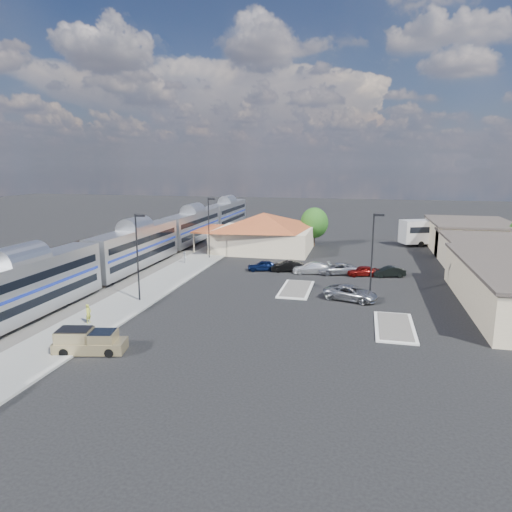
% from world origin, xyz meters
% --- Properties ---
extents(ground, '(280.00, 280.00, 0.00)m').
position_xyz_m(ground, '(0.00, 0.00, 0.00)').
color(ground, black).
rests_on(ground, ground).
extents(railbed, '(16.00, 100.00, 0.12)m').
position_xyz_m(railbed, '(-21.00, 8.00, 0.06)').
color(railbed, '#4C4944').
rests_on(railbed, ground).
extents(platform, '(5.50, 92.00, 0.18)m').
position_xyz_m(platform, '(-12.00, 6.00, 0.09)').
color(platform, gray).
rests_on(platform, ground).
extents(passenger_train, '(3.00, 104.00, 5.55)m').
position_xyz_m(passenger_train, '(-18.00, 6.96, 2.87)').
color(passenger_train, silver).
rests_on(passenger_train, ground).
extents(freight_cars, '(2.80, 46.00, 4.00)m').
position_xyz_m(freight_cars, '(-24.00, 2.00, 1.93)').
color(freight_cars, black).
rests_on(freight_cars, ground).
extents(station_depot, '(18.35, 12.24, 6.20)m').
position_xyz_m(station_depot, '(-4.56, 24.00, 3.13)').
color(station_depot, '#BFB08C').
rests_on(station_depot, ground).
extents(buildings_east, '(14.40, 51.40, 4.80)m').
position_xyz_m(buildings_east, '(28.00, 14.28, 2.27)').
color(buildings_east, '#C6B28C').
rests_on(buildings_east, ground).
extents(traffic_island_south, '(3.30, 7.50, 0.21)m').
position_xyz_m(traffic_island_south, '(4.00, 2.00, 0.10)').
color(traffic_island_south, silver).
rests_on(traffic_island_south, ground).
extents(traffic_island_north, '(3.30, 7.50, 0.21)m').
position_xyz_m(traffic_island_north, '(14.00, -8.00, 0.10)').
color(traffic_island_north, silver).
rests_on(traffic_island_north, ground).
extents(lamp_plat_s, '(1.08, 0.25, 9.00)m').
position_xyz_m(lamp_plat_s, '(-10.90, -6.00, 5.34)').
color(lamp_plat_s, black).
rests_on(lamp_plat_s, ground).
extents(lamp_plat_n, '(1.08, 0.25, 9.00)m').
position_xyz_m(lamp_plat_n, '(-10.90, 16.00, 5.34)').
color(lamp_plat_n, black).
rests_on(lamp_plat_n, ground).
extents(lamp_lot, '(1.08, 0.25, 9.00)m').
position_xyz_m(lamp_lot, '(12.10, 0.00, 5.34)').
color(lamp_lot, black).
rests_on(lamp_lot, ground).
extents(tree_depot, '(4.71, 4.71, 6.63)m').
position_xyz_m(tree_depot, '(3.00, 30.00, 4.02)').
color(tree_depot, '#382314').
rests_on(tree_depot, ground).
extents(pickup_truck, '(5.47, 2.98, 1.79)m').
position_xyz_m(pickup_truck, '(-8.50, -18.63, 0.85)').
color(pickup_truck, tan).
rests_on(pickup_truck, ground).
extents(suv, '(6.06, 4.01, 1.55)m').
position_xyz_m(suv, '(10.08, -0.59, 0.77)').
color(suv, '#929499').
rests_on(suv, ground).
extents(coach_bus, '(13.88, 8.12, 4.43)m').
position_xyz_m(coach_bus, '(24.00, 36.00, 2.55)').
color(coach_bus, silver).
rests_on(coach_bus, ground).
extents(person_a, '(0.44, 0.64, 1.70)m').
position_xyz_m(person_a, '(-12.09, -13.32, 1.03)').
color(person_a, gold).
rests_on(person_a, platform).
extents(person_b, '(0.83, 0.94, 1.60)m').
position_xyz_m(person_b, '(-13.22, 11.69, 0.98)').
color(person_b, silver).
rests_on(person_b, platform).
extents(parked_car_a, '(4.41, 2.69, 1.40)m').
position_xyz_m(parked_car_a, '(-1.61, 10.30, 0.70)').
color(parked_car_a, '#0D1B43').
rests_on(parked_car_a, ground).
extents(parked_car_b, '(4.63, 2.70, 1.44)m').
position_xyz_m(parked_car_b, '(1.59, 10.60, 0.72)').
color(parked_car_b, black).
rests_on(parked_car_b, ground).
extents(parked_car_c, '(5.25, 3.13, 1.43)m').
position_xyz_m(parked_car_c, '(4.79, 10.30, 0.71)').
color(parked_car_c, white).
rests_on(parked_car_c, ground).
extents(parked_car_d, '(5.57, 3.83, 1.41)m').
position_xyz_m(parked_car_d, '(7.99, 10.60, 0.71)').
color(parked_car_d, gray).
rests_on(parked_car_d, ground).
extents(parked_car_e, '(4.14, 2.58, 1.31)m').
position_xyz_m(parked_car_e, '(11.19, 10.30, 0.66)').
color(parked_car_e, maroon).
rests_on(parked_car_e, ground).
extents(parked_car_f, '(4.23, 2.41, 1.32)m').
position_xyz_m(parked_car_f, '(14.39, 10.60, 0.66)').
color(parked_car_f, black).
rests_on(parked_car_f, ground).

